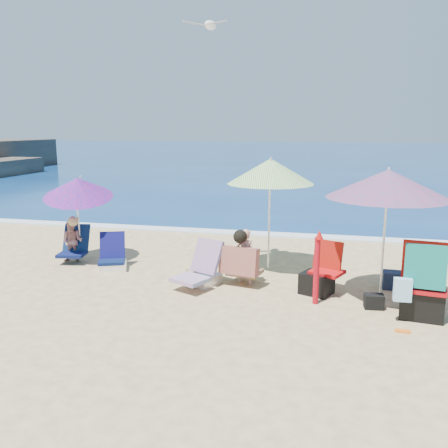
% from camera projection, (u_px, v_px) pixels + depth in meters
% --- Properties ---
extents(ground, '(120.00, 120.00, 0.00)m').
position_uv_depth(ground, '(228.00, 305.00, 7.52)').
color(ground, '#D8BC84').
rests_on(ground, ground).
extents(sea, '(120.00, 80.00, 0.12)m').
position_uv_depth(sea, '(320.00, 154.00, 50.48)').
color(sea, navy).
rests_on(sea, ground).
extents(foam, '(120.00, 0.50, 0.04)m').
position_uv_depth(foam, '(271.00, 234.00, 12.38)').
color(foam, white).
rests_on(foam, ground).
extents(umbrella_turquoise, '(1.92, 1.92, 2.17)m').
position_uv_depth(umbrella_turquoise, '(388.00, 184.00, 7.29)').
color(umbrella_turquoise, silver).
rests_on(umbrella_turquoise, ground).
extents(umbrella_striped, '(2.01, 2.01, 2.23)m').
position_uv_depth(umbrella_striped, '(270.00, 171.00, 9.00)').
color(umbrella_striped, white).
rests_on(umbrella_striped, ground).
extents(umbrella_blue, '(1.87, 1.90, 1.91)m').
position_uv_depth(umbrella_blue, '(78.00, 187.00, 9.63)').
color(umbrella_blue, white).
rests_on(umbrella_blue, ground).
extents(furled_umbrella, '(0.16, 0.16, 1.20)m').
position_uv_depth(furled_umbrella, '(317.00, 264.00, 7.45)').
color(furled_umbrella, '#B50C18').
rests_on(furled_umbrella, ground).
extents(chair_navy, '(0.71, 0.77, 0.71)m').
position_uv_depth(chair_navy, '(113.00, 260.00, 9.39)').
color(chair_navy, '#0B183E').
rests_on(chair_navy, ground).
extents(chair_rainbow, '(0.86, 1.11, 0.80)m').
position_uv_depth(chair_rainbow, '(201.00, 273.00, 8.45)').
color(chair_rainbow, '#F25566').
rests_on(chair_rainbow, ground).
extents(camp_chair_left, '(0.79, 0.68, 0.88)m').
position_uv_depth(camp_chair_left, '(319.00, 278.00, 8.01)').
color(camp_chair_left, red).
rests_on(camp_chair_left, ground).
extents(camp_chair_right, '(0.80, 0.76, 1.15)m').
position_uv_depth(camp_chair_right, '(422.00, 290.00, 6.96)').
color(camp_chair_right, '#BA0D11').
rests_on(camp_chair_right, ground).
extents(person_center, '(0.75, 0.72, 1.01)m').
position_uv_depth(person_center, '(243.00, 258.00, 8.42)').
color(person_center, tan).
rests_on(person_center, ground).
extents(person_left, '(0.62, 0.74, 0.97)m').
position_uv_depth(person_left, '(73.00, 241.00, 9.87)').
color(person_left, tan).
rests_on(person_left, ground).
extents(bag_black_a, '(0.36, 0.33, 0.22)m').
position_uv_depth(bag_black_a, '(206.00, 269.00, 9.04)').
color(bag_black_a, black).
rests_on(bag_black_a, ground).
extents(bag_tan, '(0.27, 0.21, 0.21)m').
position_uv_depth(bag_tan, '(194.00, 274.00, 8.78)').
color(bag_tan, tan).
rests_on(bag_tan, ground).
extents(bag_navy_b, '(0.40, 0.31, 0.30)m').
position_uv_depth(bag_navy_b, '(394.00, 280.00, 8.27)').
color(bag_navy_b, '#1B263C').
rests_on(bag_navy_b, ground).
extents(bag_black_b, '(0.31, 0.23, 0.22)m').
position_uv_depth(bag_black_b, '(374.00, 301.00, 7.36)').
color(bag_black_b, black).
rests_on(bag_black_b, ground).
extents(orange_item, '(0.21, 0.10, 0.03)m').
position_uv_depth(orange_item, '(403.00, 331.00, 6.52)').
color(orange_item, orange).
rests_on(orange_item, ground).
extents(seagull, '(0.82, 0.45, 0.15)m').
position_uv_depth(seagull, '(210.00, 25.00, 8.52)').
color(seagull, white).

